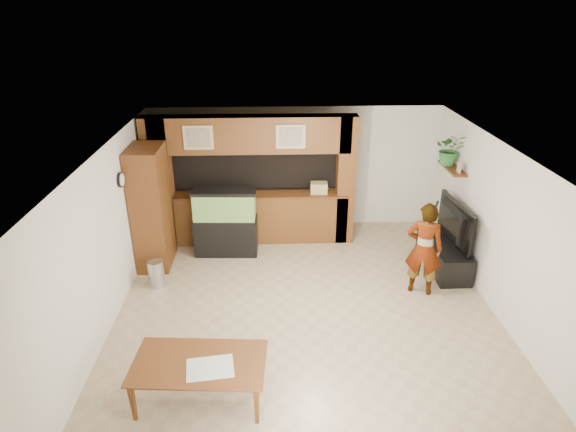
{
  "coord_description": "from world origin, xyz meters",
  "views": [
    {
      "loc": [
        -0.54,
        -6.44,
        4.59
      ],
      "look_at": [
        -0.26,
        0.6,
        1.39
      ],
      "focal_mm": 30.0,
      "sensor_mm": 36.0,
      "label": 1
    }
  ],
  "objects_px": {
    "aquarium": "(226,223)",
    "dining_table": "(200,382)",
    "pantry_cabinet": "(151,208)",
    "person": "(424,249)",
    "television": "(448,223)"
  },
  "relations": [
    {
      "from": "pantry_cabinet",
      "to": "television",
      "type": "bearing_deg",
      "value": -3.84
    },
    {
      "from": "television",
      "to": "pantry_cabinet",
      "type": "bearing_deg",
      "value": 82.72
    },
    {
      "from": "person",
      "to": "pantry_cabinet",
      "type": "bearing_deg",
      "value": 7.38
    },
    {
      "from": "aquarium",
      "to": "person",
      "type": "bearing_deg",
      "value": -21.21
    },
    {
      "from": "pantry_cabinet",
      "to": "person",
      "type": "bearing_deg",
      "value": -13.96
    },
    {
      "from": "aquarium",
      "to": "dining_table",
      "type": "height_order",
      "value": "aquarium"
    },
    {
      "from": "person",
      "to": "aquarium",
      "type": "bearing_deg",
      "value": -2.35
    },
    {
      "from": "person",
      "to": "dining_table",
      "type": "relative_size",
      "value": 1.01
    },
    {
      "from": "pantry_cabinet",
      "to": "person",
      "type": "xyz_separation_m",
      "value": [
        4.68,
        -1.16,
        -0.31
      ]
    },
    {
      "from": "pantry_cabinet",
      "to": "aquarium",
      "type": "height_order",
      "value": "pantry_cabinet"
    },
    {
      "from": "person",
      "to": "dining_table",
      "type": "distance_m",
      "value": 4.17
    },
    {
      "from": "pantry_cabinet",
      "to": "television",
      "type": "relative_size",
      "value": 1.68
    },
    {
      "from": "aquarium",
      "to": "dining_table",
      "type": "distance_m",
      "value": 3.83
    },
    {
      "from": "television",
      "to": "person",
      "type": "distance_m",
      "value": 1.05
    },
    {
      "from": "aquarium",
      "to": "dining_table",
      "type": "xyz_separation_m",
      "value": [
        -0.03,
        -3.81,
        -0.37
      ]
    }
  ]
}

